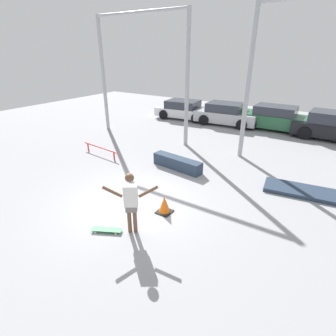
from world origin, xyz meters
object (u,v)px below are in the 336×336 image
(parked_car_silver, at_px, (226,114))
(parked_car_green, at_px, (276,118))
(skateboarder, at_px, (131,200))
(manual_pad, at_px, (316,194))
(parked_car_white, at_px, (184,110))
(parked_car_black, at_px, (333,126))
(traffic_cone, at_px, (164,205))
(skateboard, at_px, (107,230))
(grind_rail, at_px, (100,149))
(grind_box, at_px, (177,163))

(parked_car_silver, distance_m, parked_car_green, 3.08)
(skateboarder, xyz_separation_m, manual_pad, (3.93, 4.88, -0.93))
(parked_car_white, relative_size, parked_car_black, 1.00)
(parked_car_silver, distance_m, parked_car_black, 6.06)
(parked_car_silver, distance_m, traffic_cone, 11.07)
(skateboard, relative_size, parked_car_green, 0.19)
(skateboarder, height_order, parked_car_green, skateboarder)
(grind_rail, bearing_deg, parked_car_black, 44.17)
(skateboard, relative_size, parked_car_silver, 0.20)
(skateboarder, height_order, traffic_cone, skateboarder)
(manual_pad, bearing_deg, skateboard, -130.61)
(skateboarder, distance_m, manual_pad, 6.33)
(skateboarder, height_order, skateboard, skateboarder)
(grind_box, height_order, parked_car_green, parked_car_green)
(skateboard, distance_m, grind_rail, 5.92)
(manual_pad, relative_size, parked_car_green, 0.78)
(manual_pad, xyz_separation_m, parked_car_green, (-3.05, 7.62, 0.64))
(manual_pad, bearing_deg, parked_car_white, 142.54)
(manual_pad, bearing_deg, parked_car_green, 111.85)
(parked_car_silver, height_order, parked_car_black, parked_car_black)
(skateboarder, xyz_separation_m, grind_rail, (-4.98, 3.58, -0.70))
(skateboarder, relative_size, parked_car_white, 0.42)
(grind_rail, distance_m, parked_car_green, 10.67)
(traffic_cone, bearing_deg, parked_car_white, 117.13)
(grind_rail, xyz_separation_m, parked_car_green, (5.85, 8.92, 0.40))
(traffic_cone, bearing_deg, parked_car_green, 86.57)
(manual_pad, distance_m, parked_car_white, 11.62)
(parked_car_white, xyz_separation_m, traffic_cone, (5.48, -10.70, -0.36))
(skateboard, bearing_deg, parked_car_black, 43.20)
(skateboard, distance_m, parked_car_black, 13.37)
(parked_car_white, xyz_separation_m, parked_car_black, (9.17, 0.25, 0.10))
(skateboarder, xyz_separation_m, traffic_cone, (0.20, 1.24, -0.74))
(skateboarder, distance_m, traffic_cone, 1.46)
(skateboard, xyz_separation_m, parked_car_green, (1.47, 12.89, 0.64))
(parked_car_black, bearing_deg, grind_rail, -133.16)
(manual_pad, bearing_deg, parked_car_black, 90.33)
(traffic_cone, bearing_deg, manual_pad, 44.33)
(grind_box, relative_size, parked_car_silver, 0.54)
(skateboarder, xyz_separation_m, skateboard, (-0.59, -0.39, -0.94))
(grind_box, xyz_separation_m, parked_car_black, (5.04, 7.99, 0.47))
(parked_car_white, bearing_deg, parked_car_silver, -3.66)
(grind_box, distance_m, grind_rail, 3.88)
(manual_pad, relative_size, grind_rail, 1.43)
(grind_rail, height_order, parked_car_black, parked_car_black)
(manual_pad, bearing_deg, parked_car_silver, 130.43)
(skateboard, xyz_separation_m, traffic_cone, (0.79, 1.63, 0.20))
(parked_car_white, bearing_deg, grind_box, -67.48)
(parked_car_silver, relative_size, parked_car_black, 1.00)
(parked_car_black, bearing_deg, parked_car_white, -175.74)
(grind_rail, bearing_deg, grind_box, 9.16)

